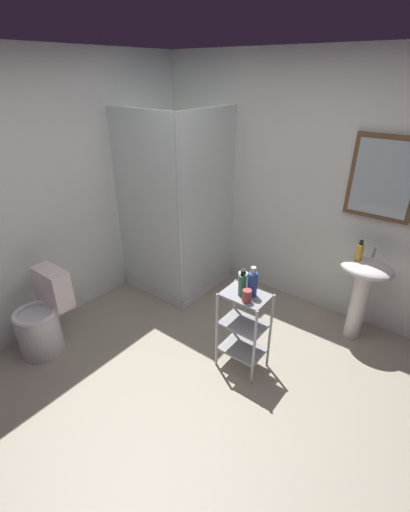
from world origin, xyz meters
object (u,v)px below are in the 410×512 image
shower_stall (179,251)px  lotion_bottle_white (243,279)px  storage_cart (244,325)px  hand_soap_bottle (359,251)px  rinse_cup (247,296)px  toilet (43,320)px  body_wash_bottle_green (242,285)px  shampoo_bottle_blue (252,283)px  pedestal_sink (363,284)px

shower_stall → lotion_bottle_white: (1.21, -0.57, 0.35)m
storage_cart → hand_soap_bottle: (0.54, 0.99, 0.45)m
lotion_bottle_white → hand_soap_bottle: bearing=55.4°
storage_cart → rinse_cup: rinse_cup is taller
toilet → storage_cart: (1.54, 0.90, 0.12)m
storage_cart → shower_stall: bearing=153.1°
body_wash_bottle_green → shampoo_bottle_blue: (0.06, 0.04, 0.01)m
toilet → shampoo_bottle_blue: size_ratio=3.03×
pedestal_sink → body_wash_bottle_green: (-0.66, -1.02, 0.26)m
rinse_cup → storage_cart: bearing=125.6°
shower_stall → pedestal_sink: 1.96m
hand_soap_bottle → rinse_cup: hand_soap_bottle is taller
hand_soap_bottle → shampoo_bottle_blue: hand_soap_bottle is taller
storage_cart → shampoo_bottle_blue: 0.41m
storage_cart → hand_soap_bottle: 1.22m
toilet → rinse_cup: bearing=27.3°
body_wash_bottle_green → shampoo_bottle_blue: 0.08m
lotion_bottle_white → body_wash_bottle_green: bearing=-61.0°
shower_stall → shampoo_bottle_blue: bearing=-25.5°
shampoo_bottle_blue → pedestal_sink: bearing=58.9°
shower_stall → body_wash_bottle_green: (1.27, -0.68, 0.37)m
pedestal_sink → toilet: size_ratio=1.07×
shower_stall → storage_cart: 1.44m
rinse_cup → shower_stall: bearing=151.5°
storage_cart → body_wash_bottle_green: body_wash_bottle_green is taller
hand_soap_bottle → body_wash_bottle_green: bearing=-119.3°
body_wash_bottle_green → shampoo_bottle_blue: bearing=34.1°
toilet → body_wash_bottle_green: (1.52, 0.88, 0.52)m
shower_stall → hand_soap_bottle: (1.83, 0.33, 0.43)m
pedestal_sink → hand_soap_bottle: (-0.09, -0.01, 0.31)m
body_wash_bottle_green → rinse_cup: (0.08, -0.05, -0.04)m
shower_stall → shampoo_bottle_blue: 1.52m
hand_soap_bottle → lotion_bottle_white: size_ratio=1.17×
toilet → lotion_bottle_white: size_ratio=4.78×
pedestal_sink → toilet: bearing=-138.9°
pedestal_sink → lotion_bottle_white: 1.19m
toilet → shower_stall: bearing=80.7°
storage_cart → lotion_bottle_white: lotion_bottle_white is taller
shower_stall → pedestal_sink: bearing=10.2°
hand_soap_bottle → body_wash_bottle_green: size_ratio=0.85×
toilet → hand_soap_bottle: hand_soap_bottle is taller
body_wash_bottle_green → lotion_bottle_white: size_ratio=1.38×
rinse_cup → lotion_bottle_white: bearing=130.8°
pedestal_sink → toilet: 2.90m
shampoo_bottle_blue → lotion_bottle_white: 0.14m
hand_soap_bottle → storage_cart: bearing=-118.9°
hand_soap_bottle → lotion_bottle_white: hand_soap_bottle is taller
pedestal_sink → shampoo_bottle_blue: size_ratio=3.23×
storage_cart → body_wash_bottle_green: bearing=-131.0°
pedestal_sink → storage_cart: size_ratio=1.09×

